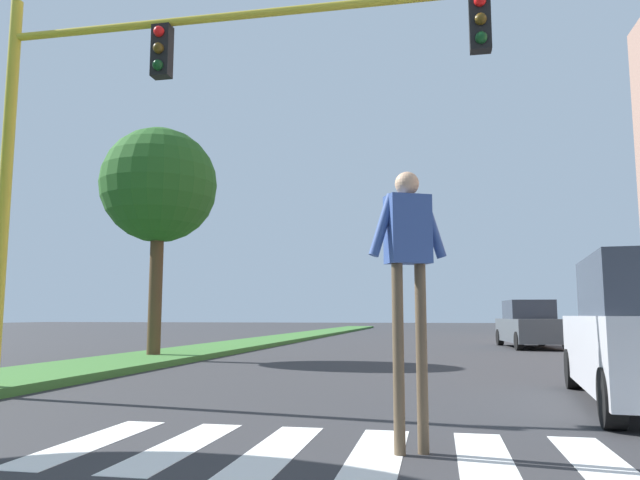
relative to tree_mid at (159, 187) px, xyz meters
name	(u,v)px	position (x,y,z in m)	size (l,w,h in m)	color
ground_plane	(446,341)	(7.88, 13.66, -4.74)	(140.00, 140.00, 0.00)	#2D2D30
crosswalk	(485,459)	(7.88, -9.89, -4.74)	(7.65, 2.20, 0.01)	silver
median_strip	(273,340)	(0.12, 11.66, -4.67)	(2.49, 64.00, 0.15)	#386B2D
tree_mid	(159,187)	(0.00, 0.00, 0.00)	(3.19, 3.19, 6.23)	#4C3823
traffic_light_gantry	(157,101)	(3.52, -7.30, -0.40)	(8.46, 0.30, 6.00)	gold
pedestrian_performer	(408,262)	(7.28, -9.82, -3.08)	(0.71, 0.40, 2.49)	brown
sedan_midblock	(530,326)	(10.88, 8.42, -3.93)	(2.15, 4.61, 1.76)	#474C51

